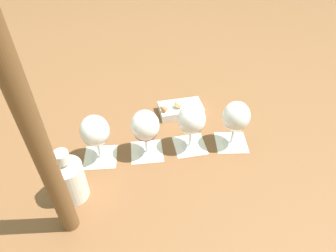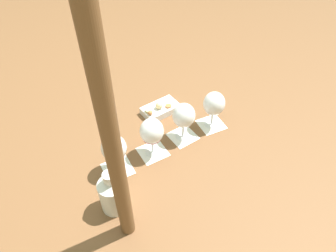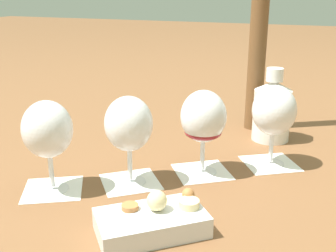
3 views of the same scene
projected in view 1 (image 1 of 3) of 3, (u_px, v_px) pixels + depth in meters
ground_plane at (168, 149)px, 1.09m from camera, size 8.00×8.00×0.00m
tasting_card_0 at (101, 157)px, 1.06m from camera, size 0.15×0.15×0.00m
tasting_card_1 at (147, 152)px, 1.08m from camera, size 0.16×0.16×0.00m
tasting_card_2 at (190, 145)px, 1.10m from camera, size 0.16×0.16×0.00m
tasting_card_3 at (231, 142)px, 1.11m from camera, size 0.15×0.15×0.00m
wine_glass_0 at (95, 133)px, 0.98m from camera, size 0.10×0.10×0.18m
wine_glass_1 at (145, 127)px, 1.00m from camera, size 0.10×0.10×0.18m
wine_glass_2 at (191, 121)px, 1.02m from camera, size 0.10×0.10×0.18m
wine_glass_3 at (236, 118)px, 1.03m from camera, size 0.10×0.10×0.18m
ceramic_vase at (69, 178)px, 0.89m from camera, size 0.10×0.10×0.19m
snack_dish at (180, 109)px, 1.23m from camera, size 0.20×0.19×0.07m
umbrella_pole at (16, 89)px, 0.55m from camera, size 0.05×0.05×0.94m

